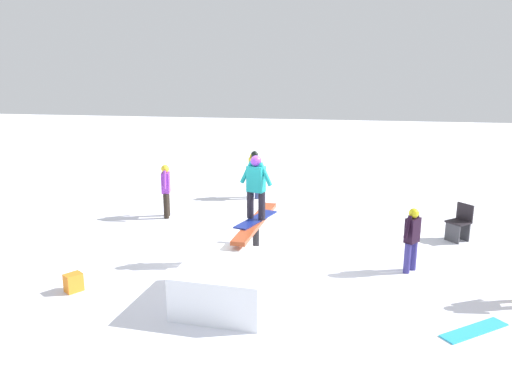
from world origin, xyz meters
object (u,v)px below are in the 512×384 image
object	(u,v)px
rail_feature	(256,226)
main_rider_on_rail	(256,189)
bystander_purple	(166,188)
backpack_on_snow	(74,283)
bystander_black	(412,236)
folding_chair	(460,224)
loose_snowboard_cyan	(474,330)
bystander_yellow	(254,172)

from	to	relation	value
rail_feature	main_rider_on_rail	distance (m)	0.81
bystander_purple	rail_feature	bearing A→B (deg)	-146.04
rail_feature	backpack_on_snow	bearing A→B (deg)	127.87
bystander_black	backpack_on_snow	xyz separation A→B (m)	(-2.07, 6.15, -0.57)
folding_chair	rail_feature	bearing A→B (deg)	-105.22
folding_chair	loose_snowboard_cyan	bearing A→B (deg)	-48.88
bystander_purple	backpack_on_snow	distance (m)	4.82
main_rider_on_rail	folding_chair	world-z (taller)	main_rider_on_rail
main_rider_on_rail	bystander_black	xyz separation A→B (m)	(0.03, -3.13, -0.84)
folding_chair	backpack_on_snow	world-z (taller)	folding_chair
bystander_purple	bystander_black	world-z (taller)	bystander_purple
folding_chair	backpack_on_snow	xyz separation A→B (m)	(-4.20, 7.50, -0.24)
bystander_purple	loose_snowboard_cyan	xyz separation A→B (m)	(-4.96, -6.85, -0.80)
rail_feature	bystander_black	distance (m)	3.14
loose_snowboard_cyan	bystander_purple	bearing A→B (deg)	-73.77
bystander_yellow	rail_feature	bearing A→B (deg)	-37.20
bystander_black	loose_snowboard_cyan	world-z (taller)	bystander_black
bystander_purple	loose_snowboard_cyan	world-z (taller)	bystander_purple
rail_feature	bystander_yellow	world-z (taller)	bystander_yellow
main_rider_on_rail	loose_snowboard_cyan	xyz separation A→B (m)	(-2.23, -3.86, -1.57)
bystander_yellow	backpack_on_snow	bearing A→B (deg)	-63.62
bystander_black	backpack_on_snow	world-z (taller)	bystander_black
rail_feature	main_rider_on_rail	world-z (taller)	main_rider_on_rail
backpack_on_snow	rail_feature	bearing A→B (deg)	158.43
rail_feature	bystander_purple	world-z (taller)	bystander_purple
bystander_yellow	backpack_on_snow	distance (m)	7.55
folding_chair	backpack_on_snow	bearing A→B (deg)	-101.62
bystander_black	main_rider_on_rail	bearing A→B (deg)	127.34
rail_feature	bystander_purple	distance (m)	4.04
bystander_black	folding_chair	xyz separation A→B (m)	(2.12, -1.35, -0.32)
loose_snowboard_cyan	rail_feature	bearing A→B (deg)	-67.85
rail_feature	bystander_black	world-z (taller)	bystander_black
bystander_yellow	backpack_on_snow	size ratio (longest dim) A/B	4.37
bystander_black	backpack_on_snow	bearing A→B (deg)	145.45
bystander_black	folding_chair	size ratio (longest dim) A/B	1.49
main_rider_on_rail	bystander_purple	distance (m)	4.11
bystander_yellow	bystander_black	distance (m)	6.63
folding_chair	backpack_on_snow	size ratio (longest dim) A/B	2.59
bystander_yellow	loose_snowboard_cyan	world-z (taller)	bystander_yellow
rail_feature	bystander_black	size ratio (longest dim) A/B	2.13
loose_snowboard_cyan	backpack_on_snow	xyz separation A→B (m)	(0.19, 6.88, 0.16)
bystander_black	folding_chair	bearing A→B (deg)	4.42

